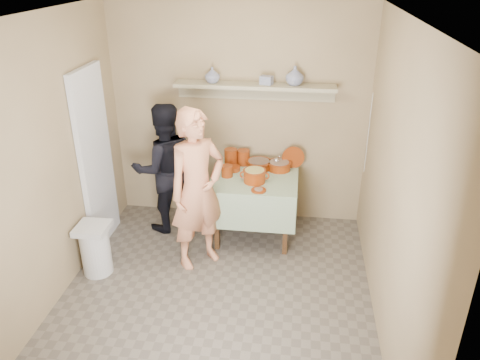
% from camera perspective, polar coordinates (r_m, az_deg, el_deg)
% --- Properties ---
extents(ground, '(3.50, 3.50, 0.00)m').
position_cam_1_polar(ground, '(4.65, -3.13, -14.57)').
color(ground, '#60574C').
rests_on(ground, ground).
extents(tile_panel, '(0.06, 0.70, 2.00)m').
position_cam_1_polar(tile_panel, '(5.32, -17.17, 2.38)').
color(tile_panel, silver).
rests_on(tile_panel, ground).
extents(plate_stack_a, '(0.15, 0.15, 0.20)m').
position_cam_1_polar(plate_stack_a, '(5.50, -1.13, 2.77)').
color(plate_stack_a, maroon).
rests_on(plate_stack_a, serving_table).
extents(plate_stack_b, '(0.15, 0.15, 0.18)m').
position_cam_1_polar(plate_stack_b, '(5.54, 0.41, 2.79)').
color(plate_stack_b, maroon).
rests_on(plate_stack_b, serving_table).
extents(bowl_stack, '(0.13, 0.13, 0.13)m').
position_cam_1_polar(bowl_stack, '(5.24, -1.59, 1.10)').
color(bowl_stack, maroon).
rests_on(bowl_stack, serving_table).
extents(empty_bowl, '(0.17, 0.17, 0.05)m').
position_cam_1_polar(empty_bowl, '(5.40, -0.85, 1.42)').
color(empty_bowl, maroon).
rests_on(empty_bowl, serving_table).
extents(propped_lid, '(0.27, 0.09, 0.26)m').
position_cam_1_polar(propped_lid, '(5.48, 6.49, 2.74)').
color(propped_lid, maroon).
rests_on(propped_lid, serving_table).
extents(vase_right, '(0.25, 0.25, 0.21)m').
position_cam_1_polar(vase_right, '(5.25, 6.69, 12.54)').
color(vase_right, navy).
rests_on(vase_right, wall_shelf).
extents(vase_left, '(0.22, 0.22, 0.17)m').
position_cam_1_polar(vase_left, '(5.33, -3.39, 12.67)').
color(vase_left, navy).
rests_on(vase_left, wall_shelf).
extents(ceramic_box, '(0.15, 0.13, 0.09)m').
position_cam_1_polar(ceramic_box, '(5.26, 3.25, 12.05)').
color(ceramic_box, navy).
rests_on(ceramic_box, wall_shelf).
extents(person_cook, '(0.74, 0.73, 1.72)m').
position_cam_1_polar(person_cook, '(4.76, -5.20, -1.23)').
color(person_cook, tan).
rests_on(person_cook, ground).
extents(person_helper, '(0.94, 0.88, 1.55)m').
position_cam_1_polar(person_helper, '(5.49, -9.17, 1.40)').
color(person_helper, black).
rests_on(person_helper, ground).
extents(room_shell, '(3.04, 3.54, 2.62)m').
position_cam_1_polar(room_shell, '(3.82, -3.71, 4.24)').
color(room_shell, '#9E8761').
rests_on(room_shell, ground).
extents(serving_table, '(0.97, 0.97, 0.76)m').
position_cam_1_polar(serving_table, '(5.33, 1.80, -0.60)').
color(serving_table, '#4C2D16').
rests_on(serving_table, ground).
extents(cazuela_meat_a, '(0.30, 0.30, 0.10)m').
position_cam_1_polar(cazuela_meat_a, '(5.44, 2.31, 1.99)').
color(cazuela_meat_a, '#732003').
rests_on(cazuela_meat_a, serving_table).
extents(cazuela_meat_b, '(0.28, 0.28, 0.10)m').
position_cam_1_polar(cazuela_meat_b, '(5.42, 4.80, 1.83)').
color(cazuela_meat_b, '#732003').
rests_on(cazuela_meat_b, serving_table).
extents(ladle, '(0.08, 0.26, 0.19)m').
position_cam_1_polar(ladle, '(5.41, 4.49, 2.39)').
color(ladle, silver).
rests_on(ladle, cazuela_meat_b).
extents(cazuela_rice, '(0.33, 0.25, 0.14)m').
position_cam_1_polar(cazuela_rice, '(5.10, 1.78, 0.64)').
color(cazuela_rice, '#732003').
rests_on(cazuela_rice, serving_table).
extents(front_plate, '(0.16, 0.16, 0.03)m').
position_cam_1_polar(front_plate, '(4.93, 2.29, -1.23)').
color(front_plate, maroon).
rests_on(front_plate, serving_table).
extents(wall_shelf, '(1.80, 0.25, 0.21)m').
position_cam_1_polar(wall_shelf, '(5.33, 1.83, 11.21)').
color(wall_shelf, tan).
rests_on(wall_shelf, room_shell).
extents(trash_bin, '(0.32, 0.32, 0.56)m').
position_cam_1_polar(trash_bin, '(5.08, -17.20, -8.01)').
color(trash_bin, silver).
rests_on(trash_bin, ground).
extents(electrical_cord, '(0.01, 0.05, 0.90)m').
position_cam_1_polar(electrical_cord, '(5.32, 15.37, 5.50)').
color(electrical_cord, silver).
rests_on(electrical_cord, wall_shelf).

